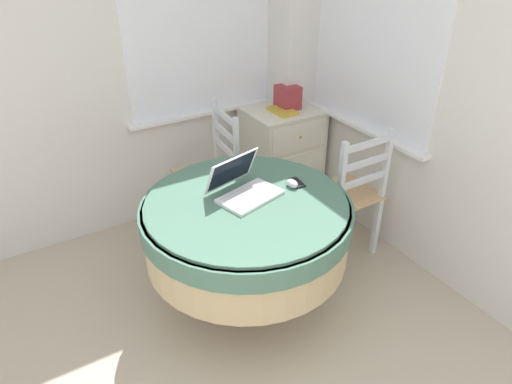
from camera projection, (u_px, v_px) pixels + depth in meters
corner_room_shell at (280, 80)px, 2.39m from camera, size 4.23×4.66×2.55m
round_dining_table at (247, 225)px, 2.48m from camera, size 1.13×1.13×0.72m
laptop at (243, 187)px, 2.44m from camera, size 0.40×0.36×0.21m
computer_mouse at (292, 184)px, 2.52m from camera, size 0.05×0.08×0.04m
cell_phone at (297, 182)px, 2.56m from camera, size 0.07×0.12×0.01m
dining_chair_near_back_window at (211, 175)px, 3.21m from camera, size 0.42×0.45×0.93m
dining_chair_near_right_window at (347, 196)px, 2.97m from camera, size 0.42×0.39×0.93m
corner_cabinet at (281, 155)px, 3.65m from camera, size 0.56×0.50×0.77m
storage_box at (288, 97)px, 3.41m from camera, size 0.15×0.17×0.17m
book_on_cabinet at (282, 111)px, 3.38m from camera, size 0.14×0.22×0.02m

